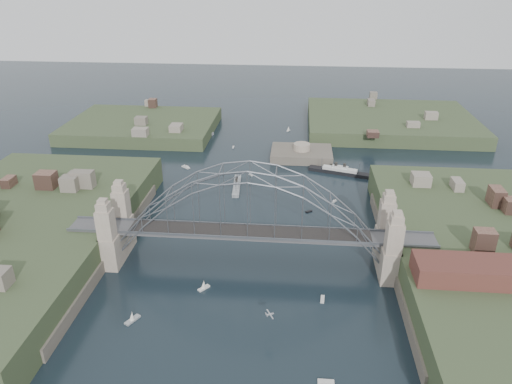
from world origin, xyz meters
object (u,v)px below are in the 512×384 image
(bridge, at_px, (249,217))
(naval_cruiser_far, at_px, (204,138))
(fort_island, at_px, (301,159))
(ocean_liner, at_px, (340,171))
(wharf_shed, at_px, (467,271))
(naval_cruiser_near, at_px, (237,185))

(bridge, xyz_separation_m, naval_cruiser_far, (-27.43, 86.85, -11.57))
(fort_island, relative_size, ocean_liner, 1.05)
(wharf_shed, height_order, ocean_liner, wharf_shed)
(fort_island, xyz_separation_m, naval_cruiser_far, (-39.43, 16.85, 1.10))
(naval_cruiser_far, distance_m, ocean_liner, 60.71)
(wharf_shed, height_order, naval_cruiser_far, wharf_shed)
(wharf_shed, xyz_separation_m, ocean_liner, (-19.05, 70.16, -9.20))
(naval_cruiser_far, bearing_deg, bridge, -72.47)
(wharf_shed, bearing_deg, naval_cruiser_far, 125.31)
(bridge, xyz_separation_m, naval_cruiser_near, (-8.29, 42.02, -11.60))
(fort_island, height_order, naval_cruiser_far, fort_island)
(naval_cruiser_far, bearing_deg, fort_island, -23.14)
(naval_cruiser_far, xyz_separation_m, ocean_liner, (52.39, -30.69, 0.05))
(naval_cruiser_near, xyz_separation_m, naval_cruiser_far, (-19.14, 44.83, 0.03))
(naval_cruiser_far, bearing_deg, ocean_liner, -30.36)
(naval_cruiser_near, bearing_deg, ocean_liner, 23.05)
(naval_cruiser_near, distance_m, ocean_liner, 36.13)
(ocean_liner, bearing_deg, naval_cruiser_near, -156.95)
(wharf_shed, relative_size, naval_cruiser_near, 1.27)
(fort_island, distance_m, naval_cruiser_near, 34.58)
(wharf_shed, xyz_separation_m, naval_cruiser_far, (-71.43, 100.85, -9.25))
(fort_island, height_order, wharf_shed, wharf_shed)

